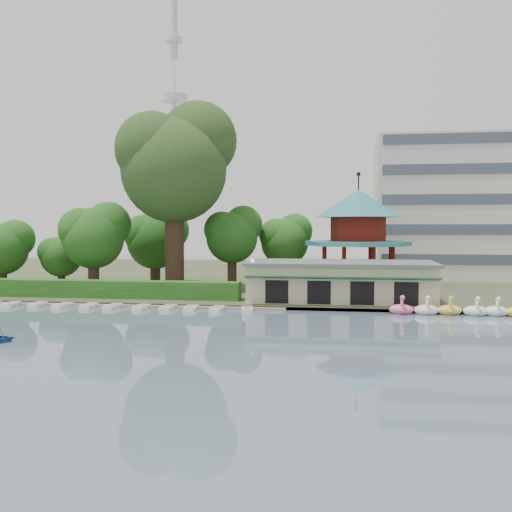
% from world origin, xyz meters
% --- Properties ---
extents(ground_plane, '(220.00, 220.00, 0.00)m').
position_xyz_m(ground_plane, '(0.00, 0.00, 0.00)').
color(ground_plane, slate).
rests_on(ground_plane, ground).
extents(shore, '(220.00, 70.00, 0.40)m').
position_xyz_m(shore, '(0.00, 52.00, 0.20)').
color(shore, '#424930').
rests_on(shore, ground).
extents(embankment, '(220.00, 0.60, 0.30)m').
position_xyz_m(embankment, '(0.00, 17.30, 0.15)').
color(embankment, gray).
rests_on(embankment, ground).
extents(dock, '(34.00, 1.60, 0.24)m').
position_xyz_m(dock, '(-12.00, 17.20, 0.12)').
color(dock, gray).
rests_on(dock, ground).
extents(boathouse, '(18.60, 9.39, 3.90)m').
position_xyz_m(boathouse, '(10.00, 21.97, 2.37)').
color(boathouse, beige).
rests_on(boathouse, shore).
extents(pavilion, '(12.40, 12.40, 13.50)m').
position_xyz_m(pavilion, '(12.00, 32.00, 7.48)').
color(pavilion, beige).
rests_on(pavilion, shore).
extents(office_building, '(38.00, 18.00, 20.00)m').
position_xyz_m(office_building, '(32.67, 49.00, 9.73)').
color(office_building, silver).
rests_on(office_building, shore).
extents(broadcast_tower, '(8.00, 8.00, 96.00)m').
position_xyz_m(broadcast_tower, '(-42.00, 140.00, 33.98)').
color(broadcast_tower, silver).
rests_on(broadcast_tower, ground).
extents(hedge, '(30.00, 2.00, 1.80)m').
position_xyz_m(hedge, '(-15.00, 20.50, 1.30)').
color(hedge, '#265E1C').
rests_on(hedge, shore).
extents(lamp_post, '(0.36, 0.36, 4.28)m').
position_xyz_m(lamp_post, '(1.50, 19.00, 3.34)').
color(lamp_post, black).
rests_on(lamp_post, shore).
extents(big_tree, '(13.33, 12.42, 22.01)m').
position_xyz_m(big_tree, '(-8.84, 28.20, 15.42)').
color(big_tree, '#3A281C').
rests_on(big_tree, shore).
extents(small_trees, '(39.70, 17.34, 10.26)m').
position_xyz_m(small_trees, '(-13.91, 31.45, 6.30)').
color(small_trees, '#3A281C').
rests_on(small_trees, shore).
extents(swan_boats, '(20.45, 2.12, 1.92)m').
position_xyz_m(swan_boats, '(23.71, 16.51, 0.40)').
color(swan_boats, pink).
rests_on(swan_boats, ground).
extents(moored_rowboats, '(29.53, 2.76, 0.36)m').
position_xyz_m(moored_rowboats, '(-12.71, 15.77, 0.18)').
color(moored_rowboats, white).
rests_on(moored_rowboats, ground).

